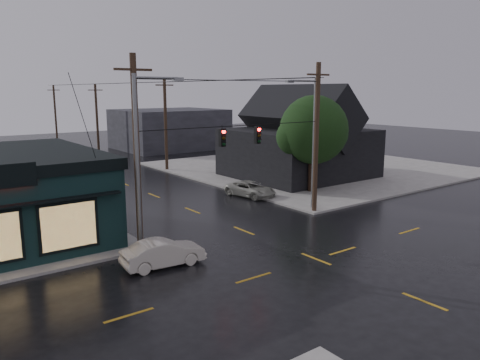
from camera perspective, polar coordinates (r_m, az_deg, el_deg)
ground_plane at (r=24.14m, az=9.25°, el=-9.49°), size 160.00×160.00×0.00m
sidewalk_ne at (r=51.60m, az=8.79°, el=1.55°), size 28.00×28.00×0.15m
ne_building at (r=45.44m, az=7.21°, el=5.93°), size 12.60×11.60×8.75m
corner_tree at (r=38.45m, az=8.97°, el=6.03°), size 5.57×5.57×7.84m
utility_pole_nw at (r=25.62m, az=-12.00°, el=-8.37°), size 2.00×0.32×10.15m
utility_pole_ne at (r=32.92m, az=9.02°, el=-3.93°), size 2.00×0.32×10.15m
utility_pole_far_a at (r=49.96m, az=-8.89°, el=1.15°), size 2.00×0.32×9.65m
utility_pole_far_b at (r=68.11m, az=-16.83°, el=3.40°), size 2.00×0.32×9.15m
utility_pole_far_c at (r=87.08m, az=-21.39°, el=4.66°), size 2.00×0.32×9.15m
span_signal_assembly at (r=27.71m, az=0.03°, el=5.41°), size 13.00×0.48×1.23m
streetlight_nw at (r=24.90m, az=-11.94°, el=-8.94°), size 5.40×0.30×9.15m
streetlight_ne at (r=33.73m, az=8.76°, el=-3.56°), size 5.40×0.30×9.15m
bg_building_east at (r=68.95m, az=-8.62°, el=6.17°), size 14.00×12.00×5.60m
sedan_cream at (r=23.02m, az=-9.32°, el=-8.77°), size 4.11×1.73×1.32m
suv_silver at (r=37.18m, az=1.29°, el=-1.12°), size 2.73×4.63×1.21m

